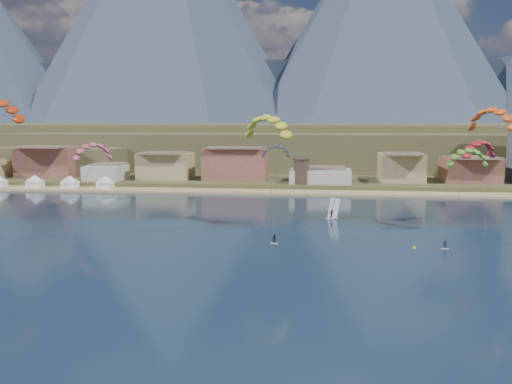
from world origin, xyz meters
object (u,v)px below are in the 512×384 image
watchtower (301,171)px  windsurfer (332,212)px  kitesurfer_yellow (268,123)px  buoy (414,248)px  kitesurfer_green (467,155)px

watchtower → windsurfer: bearing=-79.8°
watchtower → kitesurfer_yellow: 68.94m
kitesurfer_yellow → buoy: kitesurfer_yellow is taller
buoy → watchtower: bearing=106.3°
watchtower → kitesurfer_green: kitesurfer_green is taller
buoy → windsurfer: bearing=116.3°
kitesurfer_green → windsurfer: 34.28m
watchtower → kitesurfer_yellow: bearing=-93.8°
kitesurfer_green → buoy: size_ratio=32.62×
windsurfer → buoy: bearing=-63.7°
kitesurfer_yellow → windsurfer: kitesurfer_yellow is taller
watchtower → kitesurfer_yellow: (-4.42, -66.97, 15.77)m
watchtower → buoy: watchtower is taller
windsurfer → buoy: 31.92m
kitesurfer_yellow → windsurfer: 29.16m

